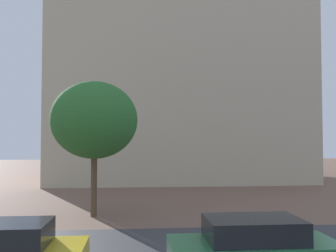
# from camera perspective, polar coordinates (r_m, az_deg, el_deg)

# --- Properties ---
(ground_plane) EXTENTS (120.00, 120.00, 0.00)m
(ground_plane) POSITION_cam_1_polar(r_m,az_deg,el_deg) (12.55, 1.09, -18.69)
(ground_plane) COLOR brown
(landmark_building) EXTENTS (22.20, 14.92, 37.24)m
(landmark_building) POSITION_cam_1_polar(r_m,az_deg,el_deg) (36.65, 1.44, 9.75)
(landmark_building) COLOR beige
(landmark_building) RESTS_ON ground_plane
(car_green) EXTENTS (4.32, 2.05, 1.56)m
(car_green) POSITION_cam_1_polar(r_m,az_deg,el_deg) (10.25, 12.98, -18.09)
(car_green) COLOR #287042
(car_green) RESTS_ON ground_plane
(tree_curb_far) EXTENTS (4.08, 4.08, 6.37)m
(tree_curb_far) POSITION_cam_1_polar(r_m,az_deg,el_deg) (17.92, -11.23, 0.87)
(tree_curb_far) COLOR brown
(tree_curb_far) RESTS_ON ground_plane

